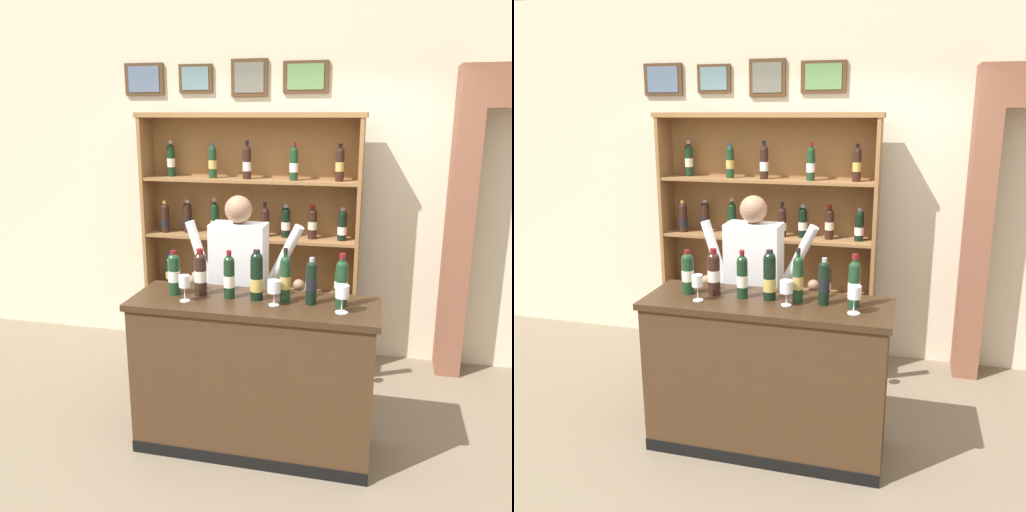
% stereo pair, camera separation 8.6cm
% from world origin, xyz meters
% --- Properties ---
extents(ground_plane, '(14.00, 14.00, 0.02)m').
position_xyz_m(ground_plane, '(0.00, 0.00, -0.01)').
color(ground_plane, '#7A6B56').
extents(back_wall, '(12.00, 0.19, 3.15)m').
position_xyz_m(back_wall, '(-0.00, 1.68, 1.58)').
color(back_wall, beige).
rests_on(back_wall, ground).
extents(wine_shelf, '(1.90, 0.31, 2.15)m').
position_xyz_m(wine_shelf, '(-0.40, 1.35, 1.12)').
color(wine_shelf, olive).
rests_on(wine_shelf, ground).
extents(tasting_counter, '(1.55, 0.53, 1.01)m').
position_xyz_m(tasting_counter, '(-0.05, -0.00, 0.50)').
color(tasting_counter, '#422B19').
rests_on(tasting_counter, ground).
extents(shopkeeper, '(0.88, 0.22, 1.58)m').
position_xyz_m(shopkeeper, '(-0.29, 0.54, 0.97)').
color(shopkeeper, '#2D3347').
rests_on(shopkeeper, ground).
extents(tasting_bottle_chianti, '(0.08, 0.08, 0.29)m').
position_xyz_m(tasting_bottle_chianti, '(-0.57, 0.01, 1.15)').
color(tasting_bottle_chianti, '#19381E').
rests_on(tasting_bottle_chianti, tasting_counter).
extents(tasting_bottle_rosso, '(0.08, 0.08, 0.30)m').
position_xyz_m(tasting_bottle_rosso, '(-0.41, 0.04, 1.16)').
color(tasting_bottle_rosso, black).
rests_on(tasting_bottle_rosso, tasting_counter).
extents(tasting_bottle_brunello, '(0.07, 0.07, 0.31)m').
position_xyz_m(tasting_bottle_brunello, '(-0.21, 0.02, 1.15)').
color(tasting_bottle_brunello, black).
rests_on(tasting_bottle_brunello, tasting_counter).
extents(tasting_bottle_bianco, '(0.08, 0.08, 0.32)m').
position_xyz_m(tasting_bottle_bianco, '(-0.04, 0.03, 1.16)').
color(tasting_bottle_bianco, black).
rests_on(tasting_bottle_bianco, tasting_counter).
extents(tasting_bottle_grappa, '(0.07, 0.07, 0.34)m').
position_xyz_m(tasting_bottle_grappa, '(0.14, 0.04, 1.16)').
color(tasting_bottle_grappa, '#19381E').
rests_on(tasting_bottle_grappa, tasting_counter).
extents(tasting_bottle_riserva, '(0.07, 0.07, 0.29)m').
position_xyz_m(tasting_bottle_riserva, '(0.30, 0.03, 1.15)').
color(tasting_bottle_riserva, black).
rests_on(tasting_bottle_riserva, tasting_counter).
extents(tasting_bottle_super_tuscan, '(0.07, 0.07, 0.33)m').
position_xyz_m(tasting_bottle_super_tuscan, '(0.48, 0.02, 1.16)').
color(tasting_bottle_super_tuscan, '#19381E').
rests_on(tasting_bottle_super_tuscan, tasting_counter).
extents(wine_glass_center, '(0.07, 0.07, 0.17)m').
position_xyz_m(wine_glass_center, '(-0.46, -0.10, 1.13)').
color(wine_glass_center, silver).
rests_on(wine_glass_center, tasting_counter).
extents(wine_glass_left, '(0.08, 0.08, 0.17)m').
position_xyz_m(wine_glass_left, '(0.50, -0.08, 1.13)').
color(wine_glass_left, silver).
rests_on(wine_glass_left, tasting_counter).
extents(wine_glass_spare, '(0.08, 0.08, 0.16)m').
position_xyz_m(wine_glass_spare, '(0.09, -0.05, 1.12)').
color(wine_glass_spare, silver).
rests_on(wine_glass_spare, tasting_counter).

